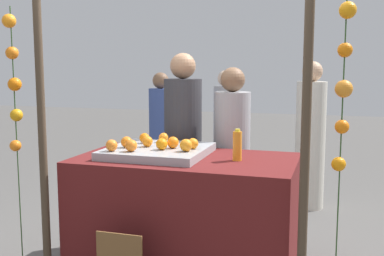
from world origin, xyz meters
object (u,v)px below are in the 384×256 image
stall_counter (186,215)px  vendor_right (232,163)px  orange_1 (126,142)px  orange_0 (193,144)px  juice_bottle (237,146)px  vendor_left (183,153)px

stall_counter → vendor_right: (0.20, 0.66, 0.28)m
orange_1 → orange_0: bearing=11.0°
orange_0 → juice_bottle: 0.34m
stall_counter → orange_1: bearing=-172.2°
stall_counter → juice_bottle: juice_bottle is taller
orange_0 → juice_bottle: (0.34, -0.03, 0.01)m
orange_0 → orange_1: size_ratio=0.95×
orange_0 → vendor_left: vendor_left is taller
juice_bottle → vendor_left: vendor_left is taller
orange_0 → orange_1: bearing=-169.0°
vendor_left → vendor_right: size_ratio=1.08×
vendor_right → vendor_left: bearing=178.0°
stall_counter → vendor_left: (-0.25, 0.67, 0.33)m
orange_1 → juice_bottle: (0.84, 0.06, 0.01)m
orange_1 → vendor_right: vendor_right is taller
orange_1 → juice_bottle: size_ratio=0.37×
orange_0 → orange_1: (-0.49, -0.10, 0.00)m
stall_counter → vendor_left: bearing=110.1°
stall_counter → orange_0: (0.04, 0.03, 0.54)m
stall_counter → orange_1: 0.71m
orange_1 → vendor_right: 1.01m
orange_0 → vendor_left: 0.73m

